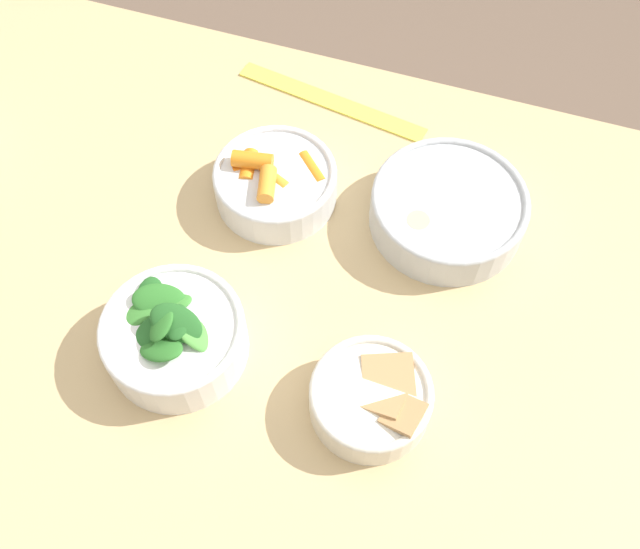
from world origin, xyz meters
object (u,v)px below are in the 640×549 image
bowl_beans_hotdog (448,210)px  bowl_cookies (371,398)px  bowl_carrots (278,182)px  bowl_greens (174,335)px  ruler (331,101)px

bowl_beans_hotdog → bowl_cookies: same height
bowl_carrots → bowl_cookies: bearing=-50.8°
bowl_greens → ruler: bowl_greens is taller
bowl_greens → bowl_beans_hotdog: bearing=47.4°
bowl_greens → bowl_beans_hotdog: bowl_greens is taller
bowl_greens → ruler: 0.43m
bowl_greens → ruler: (0.05, 0.42, -0.03)m
bowl_cookies → ruler: bearing=113.4°
bowl_beans_hotdog → bowl_greens: bearing=-132.6°
bowl_carrots → bowl_beans_hotdog: size_ratio=0.81×
bowl_carrots → bowl_beans_hotdog: (0.22, 0.03, -0.00)m
ruler → bowl_greens: bearing=-96.3°
bowl_carrots → bowl_greens: size_ratio=0.98×
bowl_carrots → bowl_beans_hotdog: bearing=7.7°
bowl_beans_hotdog → ruler: size_ratio=0.68×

